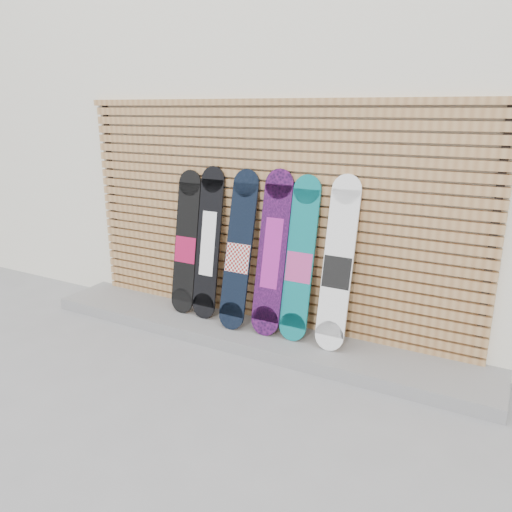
% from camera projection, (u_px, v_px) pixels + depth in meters
% --- Properties ---
extents(ground, '(80.00, 80.00, 0.00)m').
position_uv_depth(ground, '(229.00, 374.00, 4.32)').
color(ground, gray).
rests_on(ground, ground).
extents(building, '(12.00, 5.00, 3.60)m').
position_uv_depth(building, '(399.00, 140.00, 6.52)').
color(building, silver).
rests_on(building, ground).
extents(concrete_step, '(4.60, 0.70, 0.12)m').
position_uv_depth(concrete_step, '(252.00, 334.00, 4.94)').
color(concrete_step, gray).
rests_on(concrete_step, ground).
extents(slat_wall, '(4.26, 0.08, 2.29)m').
position_uv_depth(slat_wall, '(266.00, 215.00, 4.86)').
color(slat_wall, '#A47444').
rests_on(slat_wall, ground).
extents(snowboard_0, '(0.27, 0.29, 1.49)m').
position_uv_depth(snowboard_0, '(186.00, 244.00, 5.20)').
color(snowboard_0, black).
rests_on(snowboard_0, concrete_step).
extents(snowboard_1, '(0.27, 0.30, 1.54)m').
position_uv_depth(snowboard_1, '(208.00, 244.00, 5.06)').
color(snowboard_1, black).
rests_on(snowboard_1, concrete_step).
extents(snowboard_2, '(0.27, 0.40, 1.53)m').
position_uv_depth(snowboard_2, '(239.00, 251.00, 4.84)').
color(snowboard_2, black).
rests_on(snowboard_2, concrete_step).
extents(snowboard_3, '(0.29, 0.36, 1.56)m').
position_uv_depth(snowboard_3, '(272.00, 253.00, 4.69)').
color(snowboard_3, black).
rests_on(snowboard_3, concrete_step).
extents(snowboard_4, '(0.27, 0.34, 1.52)m').
position_uv_depth(snowboard_4, '(300.00, 260.00, 4.58)').
color(snowboard_4, '#0B6C6F').
rests_on(snowboard_4, concrete_step).
extents(snowboard_5, '(0.27, 0.36, 1.55)m').
position_uv_depth(snowboard_5, '(338.00, 265.00, 4.40)').
color(snowboard_5, white).
rests_on(snowboard_5, concrete_step).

